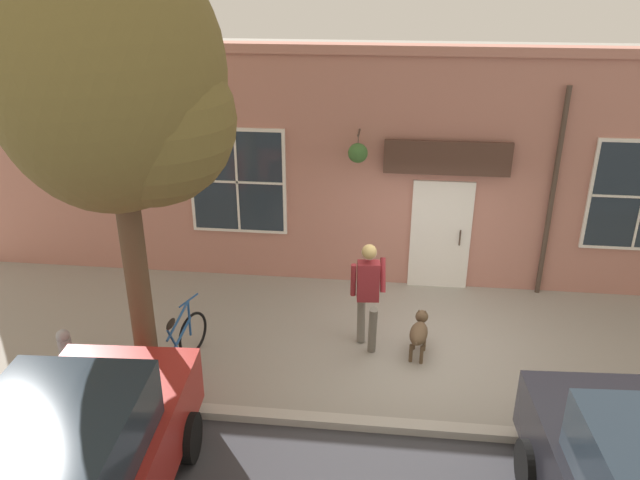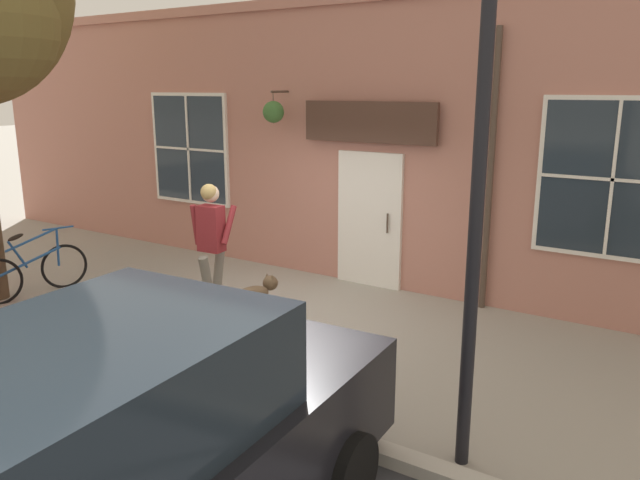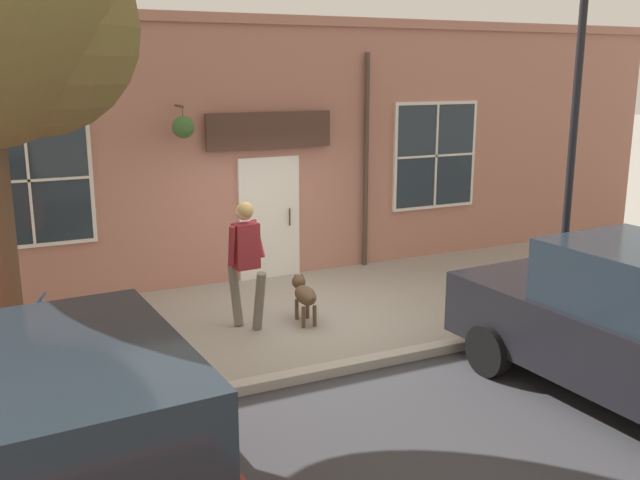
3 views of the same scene
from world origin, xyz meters
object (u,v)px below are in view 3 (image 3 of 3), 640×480
street_lamp (578,77)px  leaning_bicycle (45,361)px  dog_on_leash (304,294)px  parked_car_nearest_curb (67,460)px  pedestrian_walking (246,252)px

street_lamp → leaning_bicycle: bearing=-95.1°
dog_on_leash → parked_car_nearest_curb: 5.49m
dog_on_leash → parked_car_nearest_curb: (4.06, -3.67, 0.47)m
parked_car_nearest_curb → street_lamp: bearing=110.0°
pedestrian_walking → leaning_bicycle: bearing=-70.3°
pedestrian_walking → leaning_bicycle: 3.00m
leaning_bicycle → pedestrian_walking: bearing=109.7°
pedestrian_walking → parked_car_nearest_curb: pedestrian_walking is taller
dog_on_leash → leaning_bicycle: size_ratio=0.58×
dog_on_leash → parked_car_nearest_curb: size_ratio=0.23×
dog_on_leash → parked_car_nearest_curb: parked_car_nearest_curb is taller
parked_car_nearest_curb → street_lamp: size_ratio=0.83×
dog_on_leash → pedestrian_walking: bearing=-98.2°
pedestrian_walking → parked_car_nearest_curb: size_ratio=0.41×
dog_on_leash → parked_car_nearest_curb: bearing=-42.1°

